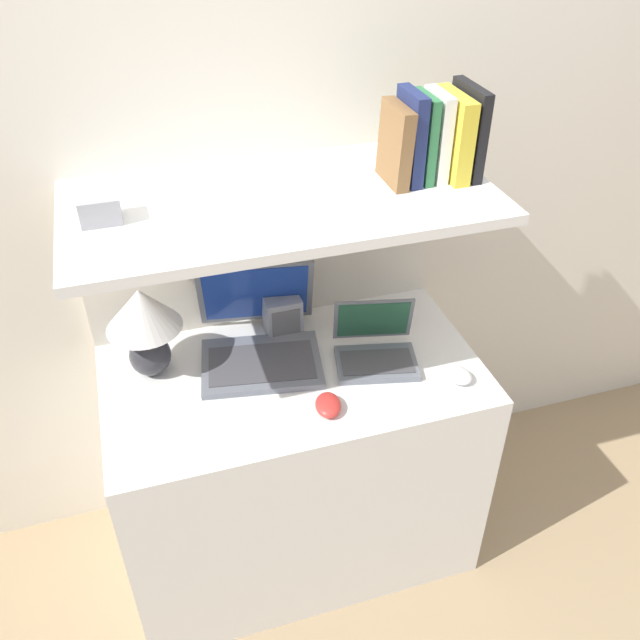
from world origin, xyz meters
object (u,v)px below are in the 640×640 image
laptop_small (375,348)px  router_box (283,315)px  book_yellow (452,135)px  second_mouse (458,375)px  table_lamp (144,320)px  computer_mouse (328,405)px  book_brown (395,145)px  shelf_gadget (100,209)px  laptop_large (259,339)px  book_green (423,138)px  book_white (436,136)px  book_navy (410,137)px  book_black (468,130)px

laptop_small → router_box: (-0.23, 0.21, 0.02)m
book_yellow → second_mouse: bearing=-94.3°
table_lamp → computer_mouse: size_ratio=2.59×
book_brown → shelf_gadget: book_brown is taller
laptop_large → laptop_small: 0.34m
second_mouse → book_yellow: (0.02, 0.23, 0.62)m
book_green → book_brown: book_green is taller
table_lamp → laptop_large: (0.32, -0.01, -0.13)m
computer_mouse → book_white: 0.76m
shelf_gadget → table_lamp: bearing=50.7°
laptop_large → book_brown: 0.68m
second_mouse → book_navy: 0.68m
computer_mouse → book_brown: book_brown is taller
laptop_large → shelf_gadget: bearing=-172.6°
computer_mouse → second_mouse: (0.39, 0.01, 0.00)m
computer_mouse → table_lamp: bearing=145.2°
computer_mouse → second_mouse: 0.39m
table_lamp → book_white: bearing=-4.3°
router_box → book_navy: (0.32, -0.14, 0.58)m
laptop_large → book_white: (0.49, -0.05, 0.58)m
book_yellow → book_brown: 0.16m
computer_mouse → router_box: 0.38m
book_yellow → book_green: bearing=180.0°
laptop_large → book_yellow: bearing=-5.1°
laptop_large → computer_mouse: laptop_large is taller
book_black → book_white: size_ratio=1.04×
table_lamp → second_mouse: bearing=-19.6°
table_lamp → book_black: bearing=-3.9°
laptop_small → book_green: 0.62m
book_yellow → book_white: book_white is taller
router_box → book_white: book_white is taller
book_green → book_navy: 0.04m
laptop_small → book_navy: (0.09, 0.08, 0.60)m
book_yellow → laptop_large: bearing=174.9°
second_mouse → shelf_gadget: shelf_gadget is taller
computer_mouse → book_yellow: 0.78m
router_box → second_mouse: bearing=-41.5°
second_mouse → shelf_gadget: (-0.88, 0.23, 0.54)m
book_black → book_yellow: size_ratio=1.08×
table_lamp → laptop_small: 0.67m
second_mouse → book_white: book_white is taller
router_box → laptop_large: bearing=-136.5°
book_black → book_green: (-0.13, 0.00, -0.01)m
laptop_large → shelf_gadget: 0.62m
router_box → book_green: (0.35, -0.14, 0.58)m
table_lamp → shelf_gadget: shelf_gadget is taller
laptop_small → second_mouse: 0.25m
laptop_small → shelf_gadget: bearing=173.6°
shelf_gadget → book_white: bearing=-0.0°
laptop_large → shelf_gadget: size_ratio=4.20×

